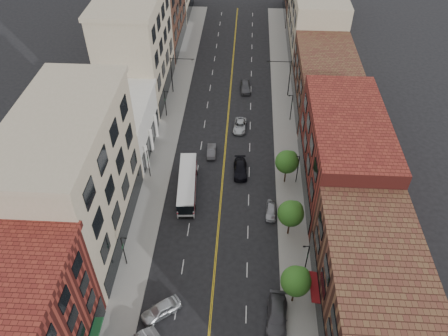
% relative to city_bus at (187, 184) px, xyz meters
% --- Properties ---
extents(ground, '(220.00, 220.00, 0.00)m').
position_rel_city_bus_xyz_m(ground, '(4.93, -21.18, -1.63)').
color(ground, black).
rests_on(ground, ground).
extents(sidewalk_left, '(4.00, 110.00, 0.15)m').
position_rel_city_bus_xyz_m(sidewalk_left, '(-5.07, 13.82, -1.56)').
color(sidewalk_left, gray).
rests_on(sidewalk_left, ground).
extents(sidewalk_right, '(4.00, 110.00, 0.15)m').
position_rel_city_bus_xyz_m(sidewalk_right, '(14.93, 13.82, -1.56)').
color(sidewalk_right, gray).
rests_on(sidewalk_right, ground).
extents(bldg_l_tanoffice, '(10.00, 22.00, 18.00)m').
position_rel_city_bus_xyz_m(bldg_l_tanoffice, '(-12.07, -8.18, 7.37)').
color(bldg_l_tanoffice, tan).
rests_on(bldg_l_tanoffice, ground).
extents(bldg_l_white, '(10.00, 14.00, 8.00)m').
position_rel_city_bus_xyz_m(bldg_l_white, '(-12.07, 9.82, 2.37)').
color(bldg_l_white, silver).
rests_on(bldg_l_white, ground).
extents(bldg_l_far_a, '(10.00, 20.00, 18.00)m').
position_rel_city_bus_xyz_m(bldg_l_far_a, '(-12.07, 26.82, 7.37)').
color(bldg_l_far_a, tan).
rests_on(bldg_l_far_a, ground).
extents(bldg_l_far_b, '(10.00, 20.00, 15.00)m').
position_rel_city_bus_xyz_m(bldg_l_far_b, '(-12.07, 46.82, 5.87)').
color(bldg_l_far_b, brown).
rests_on(bldg_l_far_b, ground).
extents(bldg_r_near, '(10.00, 26.00, 10.00)m').
position_rel_city_bus_xyz_m(bldg_r_near, '(21.93, -21.18, 3.37)').
color(bldg_r_near, brown).
rests_on(bldg_r_near, ground).
extents(bldg_r_mid, '(10.00, 22.00, 12.00)m').
position_rel_city_bus_xyz_m(bldg_r_mid, '(21.93, 2.82, 4.37)').
color(bldg_r_mid, maroon).
rests_on(bldg_r_mid, ground).
extents(bldg_r_far_a, '(10.00, 20.00, 10.00)m').
position_rel_city_bus_xyz_m(bldg_r_far_a, '(21.93, 23.82, 3.37)').
color(bldg_r_far_a, brown).
rests_on(bldg_r_far_a, ground).
extents(bldg_r_far_b, '(10.00, 22.00, 14.00)m').
position_rel_city_bus_xyz_m(bldg_r_far_b, '(21.93, 44.82, 5.37)').
color(bldg_r_far_b, tan).
rests_on(bldg_r_far_b, ground).
extents(tree_r_1, '(3.40, 3.40, 5.59)m').
position_rel_city_bus_xyz_m(tree_r_1, '(14.32, -17.11, 2.50)').
color(tree_r_1, black).
rests_on(tree_r_1, sidewalk_right).
extents(tree_r_2, '(3.40, 3.40, 5.59)m').
position_rel_city_bus_xyz_m(tree_r_2, '(14.32, -7.11, 2.50)').
color(tree_r_2, black).
rests_on(tree_r_2, sidewalk_right).
extents(tree_r_3, '(3.40, 3.40, 5.59)m').
position_rel_city_bus_xyz_m(tree_r_3, '(14.32, 2.89, 2.50)').
color(tree_r_3, black).
rests_on(tree_r_3, sidewalk_right).
extents(lamp_l_1, '(0.81, 0.55, 5.05)m').
position_rel_city_bus_xyz_m(lamp_l_1, '(-6.02, -13.18, 1.34)').
color(lamp_l_1, black).
rests_on(lamp_l_1, sidewalk_left).
extents(lamp_l_2, '(0.81, 0.55, 5.05)m').
position_rel_city_bus_xyz_m(lamp_l_2, '(-6.02, 2.82, 1.34)').
color(lamp_l_2, black).
rests_on(lamp_l_2, sidewalk_left).
extents(lamp_l_3, '(0.81, 0.55, 5.05)m').
position_rel_city_bus_xyz_m(lamp_l_3, '(-6.02, 18.82, 1.34)').
color(lamp_l_3, black).
rests_on(lamp_l_3, sidewalk_left).
extents(lamp_r_1, '(0.81, 0.55, 5.05)m').
position_rel_city_bus_xyz_m(lamp_r_1, '(15.88, -13.18, 1.34)').
color(lamp_r_1, black).
rests_on(lamp_r_1, sidewalk_right).
extents(lamp_r_2, '(0.81, 0.55, 5.05)m').
position_rel_city_bus_xyz_m(lamp_r_2, '(15.88, 2.82, 1.34)').
color(lamp_r_2, black).
rests_on(lamp_r_2, sidewalk_right).
extents(lamp_r_3, '(0.81, 0.55, 5.05)m').
position_rel_city_bus_xyz_m(lamp_r_3, '(15.88, 18.82, 1.34)').
color(lamp_r_3, black).
rests_on(lamp_r_3, sidewalk_right).
extents(signal_mast_left, '(4.49, 0.18, 7.20)m').
position_rel_city_bus_xyz_m(signal_mast_left, '(-5.34, 26.82, 3.01)').
color(signal_mast_left, black).
rests_on(signal_mast_left, sidewalk_left).
extents(signal_mast_right, '(4.49, 0.18, 7.20)m').
position_rel_city_bus_xyz_m(signal_mast_right, '(15.20, 26.82, 3.01)').
color(signal_mast_right, black).
rests_on(signal_mast_right, sidewalk_right).
extents(city_bus, '(3.24, 11.06, 2.81)m').
position_rel_city_bus_xyz_m(city_bus, '(0.00, 0.00, 0.00)').
color(city_bus, silver).
rests_on(city_bus, ground).
extents(car_angle_a, '(4.87, 4.36, 1.60)m').
position_rel_city_bus_xyz_m(car_angle_a, '(-0.67, -19.61, -0.83)').
color(car_angle_a, silver).
rests_on(car_angle_a, ground).
extents(car_parked_mid, '(2.67, 5.75, 1.63)m').
position_rel_city_bus_xyz_m(car_parked_mid, '(12.33, -19.62, -0.82)').
color(car_parked_mid, '#49484D').
rests_on(car_parked_mid, ground).
extents(car_parked_far, '(1.76, 3.86, 1.29)m').
position_rel_city_bus_xyz_m(car_parked_far, '(12.05, -3.69, -0.99)').
color(car_parked_far, '#9C9DA3').
rests_on(car_parked_far, ground).
extents(car_lane_behind, '(1.54, 3.95, 1.28)m').
position_rel_city_bus_xyz_m(car_lane_behind, '(2.79, 8.81, -0.99)').
color(car_lane_behind, '#535258').
rests_on(car_lane_behind, ground).
extents(car_lane_a, '(2.30, 5.09, 1.45)m').
position_rel_city_bus_xyz_m(car_lane_a, '(7.55, 4.57, -0.91)').
color(car_lane_a, black).
rests_on(car_lane_a, ground).
extents(car_lane_b, '(2.47, 4.80, 1.29)m').
position_rel_city_bus_xyz_m(car_lane_b, '(7.14, 15.83, -0.98)').
color(car_lane_b, silver).
rests_on(car_lane_b, ground).
extents(car_lane_c, '(2.22, 4.88, 1.62)m').
position_rel_city_bus_xyz_m(car_lane_c, '(7.82, 28.31, -0.82)').
color(car_lane_c, '#4C4D52').
rests_on(car_lane_c, ground).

